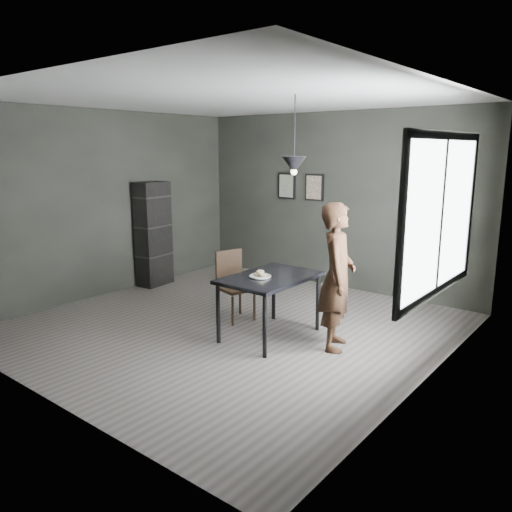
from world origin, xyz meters
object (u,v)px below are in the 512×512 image
Objects in this scene: woman at (337,277)px; wood_chair at (233,280)px; cafe_table at (270,282)px; pendant_lamp at (294,164)px; white_plate at (260,277)px; shelf_unit at (153,234)px.

wood_chair is at bearing 63.89° from woman.
pendant_lamp is at bearing 21.80° from cafe_table.
pendant_lamp reaches higher than cafe_table.
woman is at bearing 20.06° from white_plate.
white_plate is 1.35m from pendant_lamp.
cafe_table is 0.71× the size of shelf_unit.
cafe_table is 0.15m from white_plate.
wood_chair is (-0.79, 0.23, -0.15)m from cafe_table.
wood_chair is at bearing 172.60° from pendant_lamp.
cafe_table is at bearing -19.34° from shelf_unit.
white_plate is at bearing -144.61° from pendant_lamp.
shelf_unit is (-2.87, 0.82, 0.09)m from white_plate.
shelf_unit is 3.44m from pendant_lamp.
pendant_lamp is at bearing 75.10° from woman.
woman is (0.79, 0.19, 0.16)m from cafe_table.
cafe_table is 1.41m from pendant_lamp.
white_plate is at bearing 85.51° from woman.
cafe_table is 5.22× the size of white_plate.
white_plate is at bearing -21.77° from shelf_unit.
pendant_lamp is at bearing 8.76° from wood_chair.
cafe_table is 0.83m from wood_chair.
pendant_lamp is (-0.54, -0.09, 1.22)m from woman.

